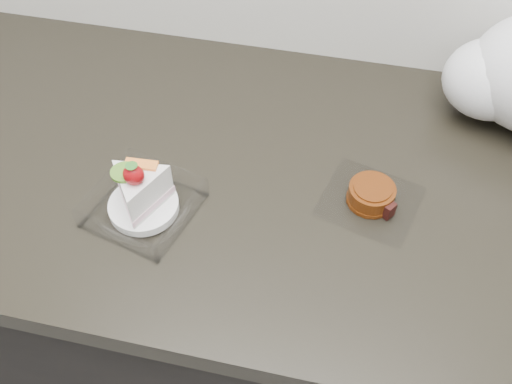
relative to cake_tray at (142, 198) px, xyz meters
name	(u,v)px	position (x,y,z in m)	size (l,w,h in m)	color
counter	(273,310)	(0.18, 0.12, -0.48)	(2.04, 0.64, 0.90)	black
cake_tray	(142,198)	(0.00, 0.00, 0.00)	(0.17, 0.17, 0.11)	white
mooncake_wrap	(372,196)	(0.32, 0.09, -0.02)	(0.17, 0.16, 0.03)	white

